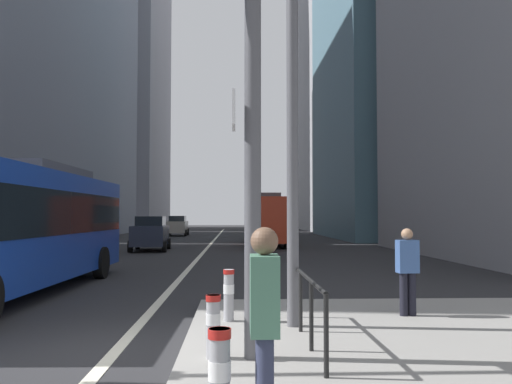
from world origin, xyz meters
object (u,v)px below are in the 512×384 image
object	(u,v)px
pedestrian_waiting	(264,320)
pedestrian_far	(407,267)
city_bus_red_receding	(265,218)
street_lamp_post	(292,24)
car_oncoming_far	(151,233)
bollard_back	(229,292)
bollard_right	(213,323)
car_receding_near	(257,227)
city_bus_blue_oncoming	(12,222)
car_oncoming_mid	(177,226)
traffic_signal_gantry	(68,51)
car_receding_far	(254,224)
bollard_left	(219,377)

from	to	relation	value
pedestrian_waiting	pedestrian_far	size ratio (longest dim) A/B	1.09
city_bus_red_receding	street_lamp_post	size ratio (longest dim) A/B	1.42
car_oncoming_far	bollard_back	size ratio (longest dim) A/B	4.85
city_bus_red_receding	bollard_right	distance (m)	29.59
city_bus_red_receding	bollard_right	bearing A→B (deg)	-94.46
car_receding_near	city_bus_blue_oncoming	bearing A→B (deg)	-102.46
city_bus_blue_oncoming	pedestrian_waiting	xyz separation A→B (m)	(5.81, -9.02, -0.71)
car_receding_near	pedestrian_far	xyz separation A→B (m)	(1.35, -37.20, 0.05)
car_oncoming_far	bollard_back	distance (m)	21.64
car_oncoming_mid	traffic_signal_gantry	distance (m)	45.65
car_receding_far	bollard_left	world-z (taller)	car_receding_far
car_receding_near	bollard_right	size ratio (longest dim) A/B	5.44
car_oncoming_far	street_lamp_post	xyz separation A→B (m)	(5.81, -21.58, 4.29)
traffic_signal_gantry	bollard_left	world-z (taller)	traffic_signal_gantry
car_oncoming_mid	pedestrian_waiting	size ratio (longest dim) A/B	2.55
city_bus_blue_oncoming	bollard_back	size ratio (longest dim) A/B	13.04
city_bus_red_receding	car_receding_far	distance (m)	25.12
car_receding_near	bollard_back	world-z (taller)	car_receding_near
car_oncoming_far	bollard_left	bearing A→B (deg)	-79.74
city_bus_red_receding	bollard_right	size ratio (longest dim) A/B	13.92
traffic_signal_gantry	street_lamp_post	size ratio (longest dim) A/B	0.89
car_oncoming_far	pedestrian_far	size ratio (longest dim) A/B	2.71
car_receding_far	pedestrian_far	bearing A→B (deg)	-88.75
pedestrian_waiting	traffic_signal_gantry	bearing A→B (deg)	134.24
city_bus_blue_oncoming	bollard_back	xyz separation A→B (m)	(5.45, -4.06, -1.19)
city_bus_blue_oncoming	car_oncoming_mid	xyz separation A→B (m)	(-0.14, 38.89, -0.85)
city_bus_red_receding	pedestrian_far	world-z (taller)	city_bus_red_receding
car_oncoming_far	pedestrian_far	world-z (taller)	car_oncoming_far
car_receding_far	bollard_back	bearing A→B (deg)	-92.39
car_oncoming_mid	car_oncoming_far	size ratio (longest dim) A/B	1.02
pedestrian_waiting	bollard_back	bearing A→B (deg)	94.23
city_bus_red_receding	bollard_left	xyz separation A→B (m)	(-2.14, -31.98, -1.18)
traffic_signal_gantry	car_oncoming_far	bearing A→B (deg)	96.41
city_bus_red_receding	pedestrian_far	distance (m)	26.70
pedestrian_waiting	car_oncoming_far	bearing A→B (deg)	101.05
city_bus_blue_oncoming	bollard_left	distance (m)	10.58
city_bus_red_receding	street_lamp_post	bearing A→B (deg)	-92.18
car_oncoming_far	bollard_right	world-z (taller)	car_oncoming_far
car_oncoming_mid	pedestrian_waiting	distance (m)	48.28
bollard_back	car_oncoming_mid	bearing A→B (deg)	97.42
street_lamp_post	pedestrian_waiting	xyz separation A→B (m)	(-0.72, -4.49, -4.15)
car_oncoming_far	traffic_signal_gantry	bearing A→B (deg)	-83.59
car_receding_near	traffic_signal_gantry	size ratio (longest dim) A/B	0.62
bollard_left	car_oncoming_mid	bearing A→B (deg)	96.65
city_bus_red_receding	street_lamp_post	distance (m)	27.75
city_bus_red_receding	pedestrian_waiting	world-z (taller)	city_bus_red_receding
car_receding_near	street_lamp_post	distance (m)	38.31
car_oncoming_far	pedestrian_waiting	distance (m)	26.56
pedestrian_waiting	car_oncoming_mid	bearing A→B (deg)	97.09
car_receding_near	traffic_signal_gantry	bearing A→B (deg)	-95.76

